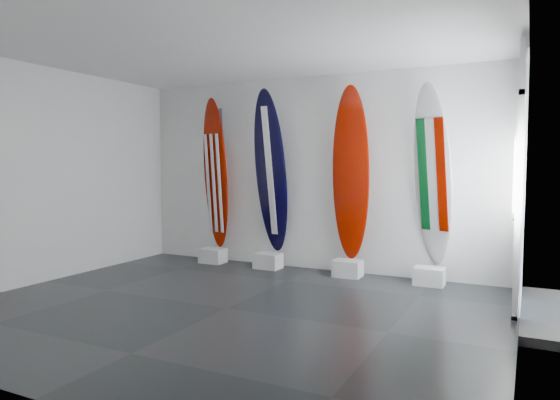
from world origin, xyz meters
The scene contains 16 objects.
floor centered at (0.00, 0.00, 0.00)m, with size 6.00×6.00×0.00m, color black.
ceiling centered at (0.00, 0.00, 3.00)m, with size 6.00×6.00×0.00m, color white.
wall_back centered at (0.00, 2.50, 1.50)m, with size 6.00×6.00×0.00m, color silver.
wall_front centered at (0.00, -2.50, 1.50)m, with size 6.00×6.00×0.00m, color silver.
wall_left centered at (-3.00, 0.00, 1.50)m, with size 5.00×5.00×0.00m, color silver.
wall_right centered at (3.00, 0.00, 1.50)m, with size 5.00×5.00×0.00m, color silver.
display_block_usa centered at (-1.66, 2.18, 0.12)m, with size 0.40×0.30×0.24m, color silver.
surfboard_usa centered at (-1.66, 2.28, 1.49)m, with size 0.57×0.08×2.50m, color #880E00.
display_block_navy centered at (-0.62, 2.18, 0.12)m, with size 0.40×0.30×0.24m, color silver.
surfboard_navy centered at (-0.62, 2.28, 1.52)m, with size 0.59×0.08×2.59m, color black.
display_block_swiss centered at (0.70, 2.18, 0.12)m, with size 0.40×0.30×0.24m, color silver.
surfboard_swiss centered at (0.70, 2.28, 1.51)m, with size 0.58×0.08×2.55m, color #880E00.
display_block_italy centered at (1.86, 2.18, 0.12)m, with size 0.40×0.30×0.24m, color silver.
surfboard_italy centered at (1.86, 2.28, 1.49)m, with size 0.57×0.08×2.53m, color silver.
wall_outlet centered at (-2.45, 2.48, 0.35)m, with size 0.09×0.02×0.13m, color silver.
glass_door centered at (2.97, 1.55, 1.43)m, with size 0.12×1.16×2.85m, color white, non-canonical shape.
Camera 1 is at (3.06, -4.80, 1.64)m, focal length 32.40 mm.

